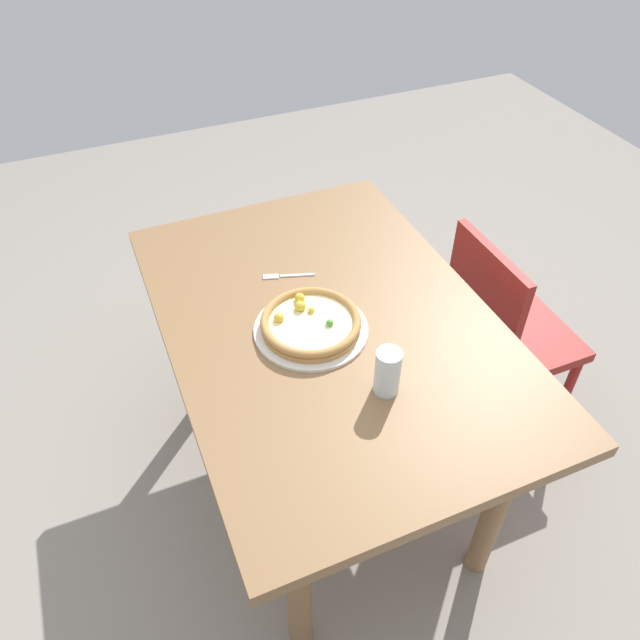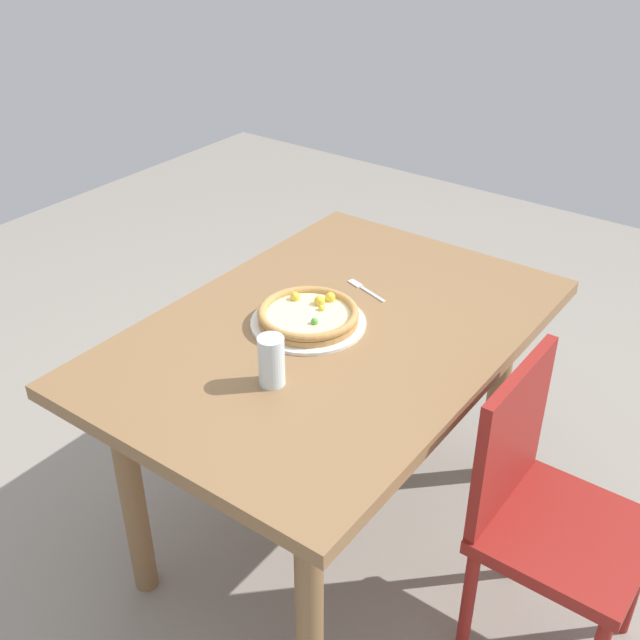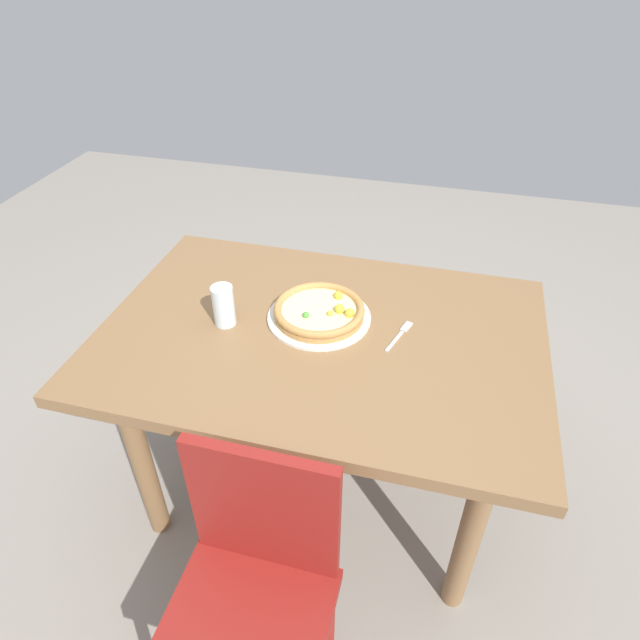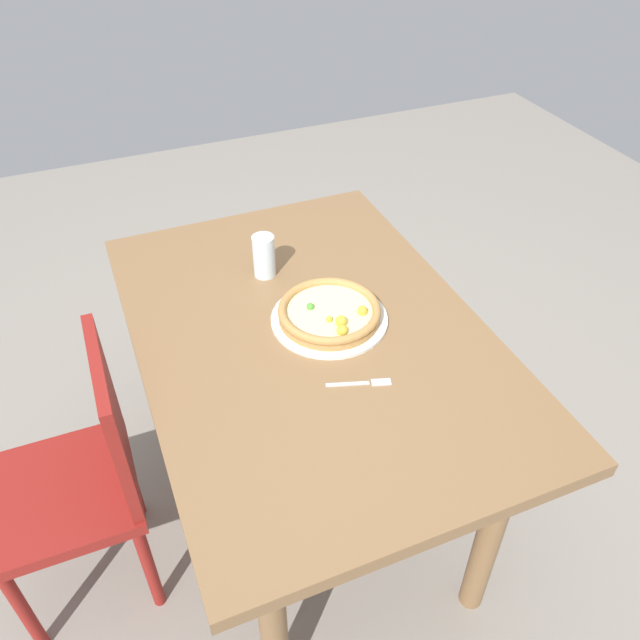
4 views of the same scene
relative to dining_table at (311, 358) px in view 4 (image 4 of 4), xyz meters
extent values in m
plane|color=gray|center=(0.00, 0.00, -0.67)|extent=(6.00, 6.00, 0.00)
cube|color=olive|center=(0.00, 0.00, 0.08)|extent=(1.36, 0.93, 0.04)
cylinder|color=olive|center=(-0.53, -0.31, -0.30)|extent=(0.07, 0.07, 0.73)
cylinder|color=olive|center=(0.53, -0.31, -0.30)|extent=(0.07, 0.07, 0.73)
cylinder|color=olive|center=(-0.53, 0.31, -0.30)|extent=(0.07, 0.07, 0.73)
cylinder|color=olive|center=(0.53, 0.31, -0.30)|extent=(0.07, 0.07, 0.73)
cylinder|color=maroon|center=(0.17, -0.91, -0.47)|extent=(0.04, 0.04, 0.40)
cylinder|color=maroon|center=(-0.17, -0.91, -0.47)|extent=(0.04, 0.04, 0.40)
cylinder|color=maroon|center=(0.17, -0.57, -0.47)|extent=(0.04, 0.04, 0.40)
cylinder|color=maroon|center=(-0.17, -0.57, -0.47)|extent=(0.04, 0.04, 0.40)
cube|color=maroon|center=(0.00, -0.74, -0.25)|extent=(0.40, 0.40, 0.04)
cube|color=maroon|center=(0.00, -0.56, -0.02)|extent=(0.38, 0.03, 0.42)
cylinder|color=silver|center=(-0.02, 0.07, 0.11)|extent=(0.33, 0.33, 0.01)
cylinder|color=#B78447|center=(-0.02, 0.07, 0.12)|extent=(0.28, 0.28, 0.02)
cylinder|color=beige|center=(-0.02, 0.07, 0.13)|extent=(0.25, 0.25, 0.01)
torus|color=#B78447|center=(-0.02, 0.07, 0.14)|extent=(0.29, 0.29, 0.02)
sphere|color=gold|center=(0.02, 0.05, 0.14)|extent=(0.02, 0.02, 0.02)
sphere|color=gold|center=(0.08, 0.06, 0.15)|extent=(0.03, 0.03, 0.03)
sphere|color=#4C9E38|center=(-0.05, 0.02, 0.14)|extent=(0.02, 0.02, 0.02)
sphere|color=gold|center=(0.02, 0.15, 0.15)|extent=(0.03, 0.03, 0.03)
sphere|color=gold|center=(0.04, 0.07, 0.15)|extent=(0.03, 0.03, 0.03)
cube|color=silver|center=(0.23, 0.01, 0.11)|extent=(0.04, 0.11, 0.00)
cube|color=silver|center=(0.25, 0.09, 0.11)|extent=(0.04, 0.05, 0.00)
cylinder|color=silver|center=(-0.30, -0.03, 0.17)|extent=(0.07, 0.07, 0.13)
camera|label=1|loc=(-1.19, 0.53, 1.31)|focal=34.18mm
camera|label=2|loc=(-1.50, -1.06, 1.25)|focal=43.21mm
camera|label=3|loc=(0.33, -1.28, 1.16)|focal=30.71mm
camera|label=4|loc=(1.23, -0.48, 1.25)|focal=35.61mm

